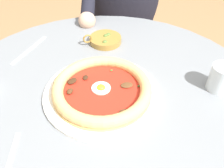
{
  "coord_description": "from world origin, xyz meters",
  "views": [
    {
      "loc": [
        0.28,
        0.41,
        1.21
      ],
      "look_at": [
        -0.02,
        0.01,
        0.75
      ],
      "focal_mm": 39.54,
      "sensor_mm": 36.0,
      "label": 1
    }
  ],
  "objects_px": {
    "olive_pan": "(105,40)",
    "fork_utensil": "(29,50)",
    "water_glass": "(220,79)",
    "cafe_chair_diner": "(124,24)",
    "dining_table": "(105,129)",
    "pizza_on_plate": "(102,90)",
    "diner_person": "(122,31)"
  },
  "relations": [
    {
      "from": "water_glass",
      "to": "cafe_chair_diner",
      "type": "bearing_deg",
      "value": -110.63
    },
    {
      "from": "fork_utensil",
      "to": "cafe_chair_diner",
      "type": "distance_m",
      "value": 0.74
    },
    {
      "from": "cafe_chair_diner",
      "to": "pizza_on_plate",
      "type": "bearing_deg",
      "value": 46.11
    },
    {
      "from": "pizza_on_plate",
      "to": "cafe_chair_diner",
      "type": "distance_m",
      "value": 0.87
    },
    {
      "from": "pizza_on_plate",
      "to": "diner_person",
      "type": "xyz_separation_m",
      "value": [
        -0.48,
        -0.5,
        -0.21
      ]
    },
    {
      "from": "water_glass",
      "to": "diner_person",
      "type": "bearing_deg",
      "value": -106.31
    },
    {
      "from": "fork_utensil",
      "to": "diner_person",
      "type": "distance_m",
      "value": 0.62
    },
    {
      "from": "pizza_on_plate",
      "to": "diner_person",
      "type": "relative_size",
      "value": 0.28
    },
    {
      "from": "dining_table",
      "to": "pizza_on_plate",
      "type": "relative_size",
      "value": 2.97
    },
    {
      "from": "dining_table",
      "to": "cafe_chair_diner",
      "type": "relative_size",
      "value": 1.21
    },
    {
      "from": "pizza_on_plate",
      "to": "fork_utensil",
      "type": "distance_m",
      "value": 0.34
    },
    {
      "from": "fork_utensil",
      "to": "diner_person",
      "type": "height_order",
      "value": "diner_person"
    },
    {
      "from": "dining_table",
      "to": "olive_pan",
      "type": "distance_m",
      "value": 0.32
    },
    {
      "from": "water_glass",
      "to": "olive_pan",
      "type": "xyz_separation_m",
      "value": [
        0.12,
        -0.4,
        -0.02
      ]
    },
    {
      "from": "fork_utensil",
      "to": "diner_person",
      "type": "relative_size",
      "value": 0.14
    },
    {
      "from": "dining_table",
      "to": "fork_utensil",
      "type": "distance_m",
      "value": 0.38
    },
    {
      "from": "dining_table",
      "to": "fork_utensil",
      "type": "bearing_deg",
      "value": -77.59
    },
    {
      "from": "fork_utensil",
      "to": "olive_pan",
      "type": "bearing_deg",
      "value": 153.92
    },
    {
      "from": "olive_pan",
      "to": "cafe_chair_diner",
      "type": "distance_m",
      "value": 0.61
    },
    {
      "from": "pizza_on_plate",
      "to": "diner_person",
      "type": "distance_m",
      "value": 0.73
    },
    {
      "from": "pizza_on_plate",
      "to": "water_glass",
      "type": "bearing_deg",
      "value": 147.52
    },
    {
      "from": "cafe_chair_diner",
      "to": "olive_pan",
      "type": "bearing_deg",
      "value": 43.02
    },
    {
      "from": "olive_pan",
      "to": "fork_utensil",
      "type": "distance_m",
      "value": 0.27
    },
    {
      "from": "water_glass",
      "to": "fork_utensil",
      "type": "distance_m",
      "value": 0.63
    },
    {
      "from": "olive_pan",
      "to": "diner_person",
      "type": "height_order",
      "value": "diner_person"
    },
    {
      "from": "olive_pan",
      "to": "fork_utensil",
      "type": "bearing_deg",
      "value": -26.08
    },
    {
      "from": "water_glass",
      "to": "fork_utensil",
      "type": "xyz_separation_m",
      "value": [
        0.36,
        -0.52,
        -0.03
      ]
    },
    {
      "from": "pizza_on_plate",
      "to": "cafe_chair_diner",
      "type": "bearing_deg",
      "value": -133.89
    },
    {
      "from": "dining_table",
      "to": "fork_utensil",
      "type": "relative_size",
      "value": 5.8
    },
    {
      "from": "dining_table",
      "to": "fork_utensil",
      "type": "xyz_separation_m",
      "value": [
        0.08,
        -0.34,
        0.15
      ]
    },
    {
      "from": "pizza_on_plate",
      "to": "cafe_chair_diner",
      "type": "relative_size",
      "value": 0.41
    },
    {
      "from": "olive_pan",
      "to": "pizza_on_plate",
      "type": "bearing_deg",
      "value": 52.45
    }
  ]
}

